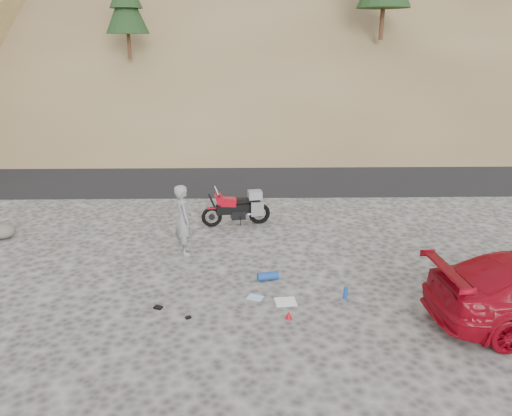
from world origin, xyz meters
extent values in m
plane|color=#3C3937|center=(0.00, 0.00, 0.00)|extent=(140.00, 140.00, 0.00)
cube|color=black|center=(0.00, 9.00, 0.00)|extent=(120.00, 7.00, 0.05)
cylinder|color=#3A2415|center=(-4.00, 14.00, 4.90)|extent=(0.17, 0.17, 1.40)
cone|color=black|center=(-4.00, 14.00, 6.44)|extent=(2.00, 2.00, 2.25)
cylinder|color=#3A2415|center=(8.00, 15.00, 5.94)|extent=(0.22, 0.22, 1.82)
torus|color=black|center=(0.42, 2.84, 0.30)|extent=(0.60, 0.21, 0.59)
cylinder|color=black|center=(0.42, 2.84, 0.30)|extent=(0.19, 0.09, 0.18)
torus|color=black|center=(1.79, 3.09, 0.30)|extent=(0.64, 0.24, 0.63)
cylinder|color=black|center=(1.79, 3.09, 0.30)|extent=(0.21, 0.11, 0.20)
cylinder|color=black|center=(0.49, 2.85, 0.63)|extent=(0.34, 0.11, 0.72)
cylinder|color=black|center=(0.62, 2.88, 0.97)|extent=(0.14, 0.55, 0.04)
cube|color=black|center=(1.08, 2.96, 0.49)|extent=(1.09, 0.41, 0.27)
cube|color=black|center=(1.17, 2.98, 0.31)|extent=(0.45, 0.34, 0.25)
cube|color=maroon|center=(0.88, 2.92, 0.72)|extent=(0.51, 0.35, 0.28)
cube|color=maroon|center=(0.64, 2.88, 0.82)|extent=(0.32, 0.35, 0.32)
cube|color=silver|center=(0.58, 2.87, 1.06)|extent=(0.15, 0.28, 0.23)
cube|color=black|center=(1.30, 3.00, 0.73)|extent=(0.52, 0.28, 0.11)
cube|color=black|center=(1.64, 3.07, 0.70)|extent=(0.34, 0.22, 0.09)
cube|color=#B3B4B8|center=(1.72, 2.84, 0.52)|extent=(0.37, 0.17, 0.40)
cube|color=#B3B4B8|center=(1.63, 3.30, 0.52)|extent=(0.37, 0.17, 0.40)
cube|color=gray|center=(1.65, 3.07, 0.88)|extent=(0.43, 0.37, 0.23)
cube|color=maroon|center=(0.42, 2.84, 0.56)|extent=(0.28, 0.16, 0.04)
cylinder|color=black|center=(1.25, 2.83, 0.16)|extent=(0.06, 0.19, 0.33)
cylinder|color=#B3B4B8|center=(1.63, 2.94, 0.36)|extent=(0.42, 0.15, 0.12)
imported|color=gray|center=(-0.13, 1.00, 0.00)|extent=(0.61, 0.75, 1.78)
ellipsoid|color=#514C45|center=(-5.13, 2.10, 0.19)|extent=(0.67, 0.61, 0.39)
cube|color=white|center=(2.20, -1.51, 0.01)|extent=(0.46, 0.41, 0.01)
cylinder|color=navy|center=(1.88, -0.51, 0.09)|extent=(0.49, 0.27, 0.18)
cylinder|color=navy|center=(3.44, -1.38, 0.12)|extent=(0.12, 0.12, 0.25)
cone|color=#AE0B14|center=(2.21, -2.15, 0.08)|extent=(0.15, 0.15, 0.17)
cube|color=black|center=(-0.36, -1.71, 0.02)|extent=(0.19, 0.17, 0.04)
cube|color=black|center=(0.28, -2.09, 0.02)|extent=(0.13, 0.12, 0.03)
cube|color=#99C3ED|center=(1.58, -1.31, 0.01)|extent=(0.38, 0.34, 0.01)
camera|label=1|loc=(1.41, -10.50, 5.08)|focal=35.00mm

